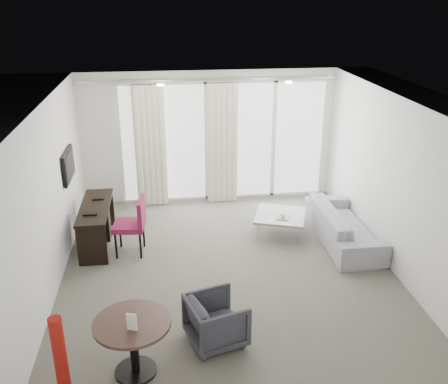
{
  "coord_description": "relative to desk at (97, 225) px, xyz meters",
  "views": [
    {
      "loc": [
        -0.89,
        -6.49,
        4.03
      ],
      "look_at": [
        0.0,
        0.6,
        1.1
      ],
      "focal_mm": 40.0,
      "sensor_mm": 36.0,
      "label": 1
    }
  ],
  "objects": [
    {
      "name": "tub_armchair",
      "position": [
        1.71,
        -2.75,
        -0.05
      ],
      "size": [
        0.82,
        0.81,
        0.61
      ],
      "primitive_type": "imported",
      "rotation": [
        0.0,
        0.0,
        1.86
      ],
      "color": "#2E2E36",
      "rests_on": "floor"
    },
    {
      "name": "curtain_right",
      "position": [
        2.32,
        1.6,
        0.85
      ],
      "size": [
        0.6,
        0.2,
        2.38
      ],
      "primitive_type": null,
      "color": "beige",
      "rests_on": "ground"
    },
    {
      "name": "coffee_table",
      "position": [
        3.14,
        -0.01,
        -0.16
      ],
      "size": [
        1.07,
        1.07,
        0.38
      ],
      "primitive_type": null,
      "rotation": [
        0.0,
        0.0,
        -0.33
      ],
      "color": "gray",
      "rests_on": "floor"
    },
    {
      "name": "balustrade",
      "position": [
        2.37,
        4.73,
        0.15
      ],
      "size": [
        5.5,
        0.06,
        1.05
      ],
      "primitive_type": null,
      "color": "#B2B2B7",
      "rests_on": "terrace_slab"
    },
    {
      "name": "red_lamp",
      "position": [
        0.05,
        -3.56,
        0.19
      ],
      "size": [
        0.24,
        0.24,
        1.08
      ],
      "primitive_type": "cylinder",
      "rotation": [
        0.0,
        0.0,
        0.11
      ],
      "color": "maroon",
      "rests_on": "floor"
    },
    {
      "name": "rattan_chair_a",
      "position": [
        2.66,
        3.32,
        0.07
      ],
      "size": [
        0.61,
        0.61,
        0.84
      ],
      "primitive_type": null,
      "rotation": [
        0.0,
        0.0,
        -0.06
      ],
      "color": "brown",
      "rests_on": "terrace_slab"
    },
    {
      "name": "ceiling",
      "position": [
        2.07,
        -1.22,
        2.25
      ],
      "size": [
        5.0,
        6.0,
        0.0
      ],
      "primitive_type": "cube",
      "color": "white",
      "rests_on": "ground"
    },
    {
      "name": "downlight_a",
      "position": [
        1.17,
        0.38,
        2.24
      ],
      "size": [
        0.12,
        0.12,
        0.02
      ],
      "primitive_type": "cylinder",
      "color": "#FFE0B2",
      "rests_on": "ceiling"
    },
    {
      "name": "window_frame",
      "position": [
        2.37,
        1.75,
        0.85
      ],
      "size": [
        4.1,
        0.06,
        2.44
      ],
      "primitive_type": null,
      "color": "white",
      "rests_on": "ground"
    },
    {
      "name": "sofa",
      "position": [
        4.15,
        -0.4,
        -0.05
      ],
      "size": [
        0.8,
        2.05,
        0.6
      ],
      "primitive_type": "imported",
      "rotation": [
        0.0,
        0.0,
        1.57
      ],
      "color": "gray",
      "rests_on": "floor"
    },
    {
      "name": "remote",
      "position": [
        3.15,
        -0.16,
        0.01
      ],
      "size": [
        0.08,
        0.17,
        0.02
      ],
      "primitive_type": null,
      "rotation": [
        0.0,
        0.0,
        -0.19
      ],
      "color": "black",
      "rests_on": "coffee_table"
    },
    {
      "name": "desk_chair",
      "position": [
        0.56,
        -0.36,
        0.12
      ],
      "size": [
        0.57,
        0.54,
        0.95
      ],
      "primitive_type": null,
      "rotation": [
        0.0,
        0.0,
        -0.11
      ],
      "color": "maroon",
      "rests_on": "floor"
    },
    {
      "name": "menu_card",
      "position": [
        0.76,
        -3.3,
        0.37
      ],
      "size": [
        0.11,
        0.05,
        0.2
      ],
      "primitive_type": null,
      "rotation": [
        0.0,
        0.0,
        -0.33
      ],
      "color": "white",
      "rests_on": "round_table"
    },
    {
      "name": "magazine",
      "position": [
        3.15,
        -0.12,
        0.01
      ],
      "size": [
        0.27,
        0.31,
        0.01
      ],
      "primitive_type": null,
      "rotation": [
        0.0,
        0.0,
        -0.31
      ],
      "color": "gray",
      "rests_on": "coffee_table"
    },
    {
      "name": "floor",
      "position": [
        2.07,
        -1.22,
        -0.35
      ],
      "size": [
        5.0,
        6.0,
        0.0
      ],
      "primitive_type": "cube",
      "color": "#5B574C",
      "rests_on": "ground"
    },
    {
      "name": "wall_front",
      "position": [
        2.07,
        -4.22,
        0.95
      ],
      "size": [
        5.0,
        0.0,
        2.6
      ],
      "primitive_type": "cube",
      "color": "silver",
      "rests_on": "ground"
    },
    {
      "name": "curtain_left",
      "position": [
        0.92,
        1.6,
        0.85
      ],
      "size": [
        0.6,
        0.2,
        2.38
      ],
      "primitive_type": null,
      "color": "beige",
      "rests_on": "ground"
    },
    {
      "name": "desk",
      "position": [
        0.0,
        0.0,
        0.0
      ],
      "size": [
        0.47,
        1.5,
        0.7
      ],
      "primitive_type": null,
      "color": "black",
      "rests_on": "floor"
    },
    {
      "name": "rattan_table",
      "position": [
        3.19,
        2.73,
        -0.09
      ],
      "size": [
        0.61,
        0.61,
        0.52
      ],
      "primitive_type": null,
      "rotation": [
        0.0,
        0.0,
        0.18
      ],
      "color": "brown",
      "rests_on": "terrace_slab"
    },
    {
      "name": "downlight_b",
      "position": [
        3.27,
        0.38,
        2.24
      ],
      "size": [
        0.12,
        0.12,
        0.02
      ],
      "primitive_type": "cylinder",
      "color": "#FFE0B2",
      "rests_on": "ceiling"
    },
    {
      "name": "terrace_slab",
      "position": [
        2.37,
        3.28,
        -0.41
      ],
      "size": [
        5.6,
        3.0,
        0.12
      ],
      "primitive_type": "cube",
      "color": "#4D4D50",
      "rests_on": "ground"
    },
    {
      "name": "curtain_track",
      "position": [
        2.07,
        1.6,
        2.1
      ],
      "size": [
        4.8,
        0.04,
        0.04
      ],
      "primitive_type": null,
      "color": "#B2B2B7",
      "rests_on": "ceiling"
    },
    {
      "name": "window_panel",
      "position": [
        2.37,
        1.77,
        0.85
      ],
      "size": [
        4.0,
        0.02,
        2.38
      ],
      "primitive_type": null,
      "color": "white",
      "rests_on": "ground"
    },
    {
      "name": "wall_right",
      "position": [
        4.57,
        -1.22,
        0.95
      ],
      "size": [
        0.0,
        6.0,
        2.6
      ],
      "primitive_type": "cube",
      "color": "silver",
      "rests_on": "ground"
    },
    {
      "name": "wall_left",
      "position": [
        -0.43,
        -1.22,
        0.95
      ],
      "size": [
        0.0,
        6.0,
        2.6
      ],
      "primitive_type": "cube",
      "color": "silver",
      "rests_on": "ground"
    },
    {
      "name": "rattan_chair_b",
      "position": [
        4.4,
        3.07,
        0.04
      ],
      "size": [
        0.67,
        0.67,
        0.79
      ],
      "primitive_type": null,
      "rotation": [
        0.0,
        0.0,
        -0.27
      ],
      "color": "brown",
      "rests_on": "terrace_slab"
    },
    {
      "name": "tv",
      "position": [
        -0.39,
        0.23,
        1.0
      ],
      "size": [
        0.05,
        0.8,
        0.5
      ],
      "primitive_type": null,
      "color": "black",
      "rests_on": "wall_left"
    },
    {
      "name": "round_table",
      "position": [
        0.74,
        -3.17,
        -0.01
      ],
      "size": [
        1.03,
        1.03,
        0.68
      ],
      "primitive_type": null,
      "rotation": [
        0.0,
        0.0,
        -0.24
      ],
      "color": "#422922",
      "rests_on": "floor"
    }
  ]
}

